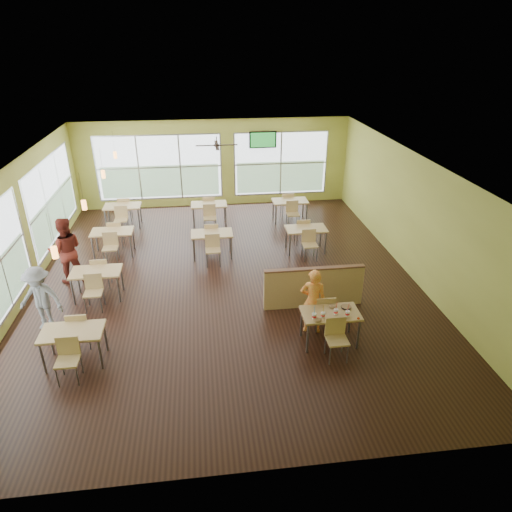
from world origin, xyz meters
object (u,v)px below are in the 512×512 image
object	(u,v)px
food_basket	(346,307)
half_wall_divider	(314,287)
main_table	(330,317)
man_plaid	(313,301)

from	to	relation	value
food_basket	half_wall_divider	bearing A→B (deg)	105.10
half_wall_divider	food_basket	size ratio (longest dim) A/B	10.90
main_table	food_basket	distance (m)	0.41
man_plaid	food_basket	world-z (taller)	man_plaid
food_basket	man_plaid	bearing A→B (deg)	152.09
half_wall_divider	food_basket	world-z (taller)	half_wall_divider
main_table	man_plaid	xyz separation A→B (m)	(-0.27, 0.45, 0.13)
man_plaid	main_table	bearing A→B (deg)	135.69
main_table	half_wall_divider	xyz separation A→B (m)	(0.00, 1.45, -0.11)
man_plaid	food_basket	size ratio (longest dim) A/B	6.95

